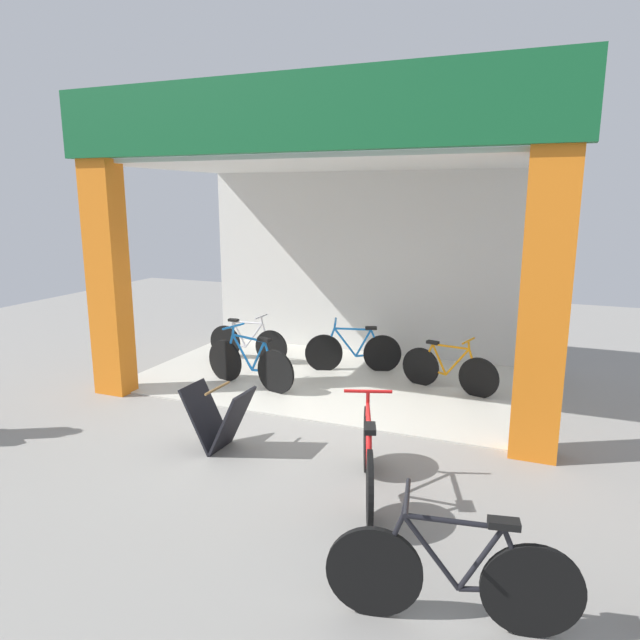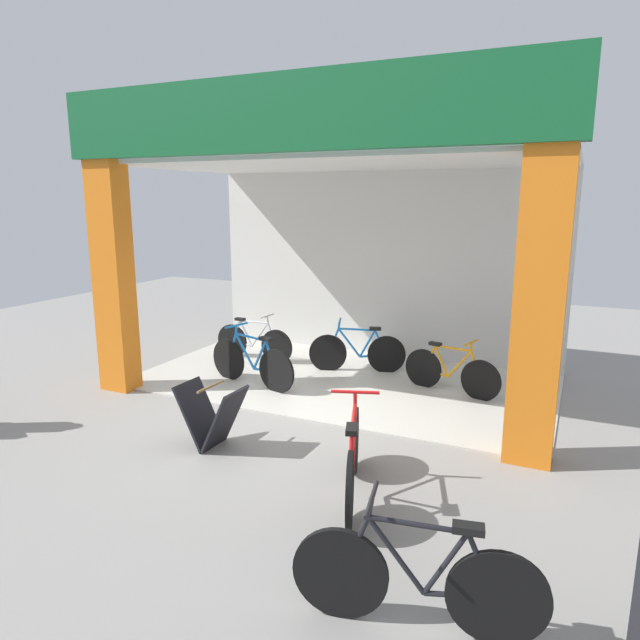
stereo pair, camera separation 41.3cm
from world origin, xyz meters
name	(u,v)px [view 1 (the left image)]	position (x,y,z in m)	size (l,w,h in m)	color
ground_plane	(295,419)	(0.00, 0.00, 0.00)	(20.68, 20.68, 0.00)	gray
shop_facade	(342,237)	(0.00, 1.78, 2.25)	(6.54, 3.82, 4.22)	beige
bicycle_inside_0	(353,351)	(0.04, 2.26, 0.35)	(1.51, 0.59, 0.87)	black
bicycle_inside_1	(448,370)	(1.67, 1.84, 0.33)	(1.48, 0.49, 0.84)	black
bicycle_inside_2	(248,343)	(-1.88, 2.16, 0.34)	(1.53, 0.42, 0.84)	black
bicycle_inside_3	(250,364)	(-1.16, 0.92, 0.37)	(1.65, 0.52, 0.93)	black
bicycle_parked_0	(368,458)	(1.46, -1.52, 0.39)	(0.64, 1.68, 0.97)	black
bicycle_parked_1	(452,576)	(2.49, -2.97, 0.37)	(1.67, 0.47, 0.93)	black
sandwich_board_sign	(219,418)	(-0.43, -1.15, 0.37)	(0.77, 0.50, 0.76)	black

